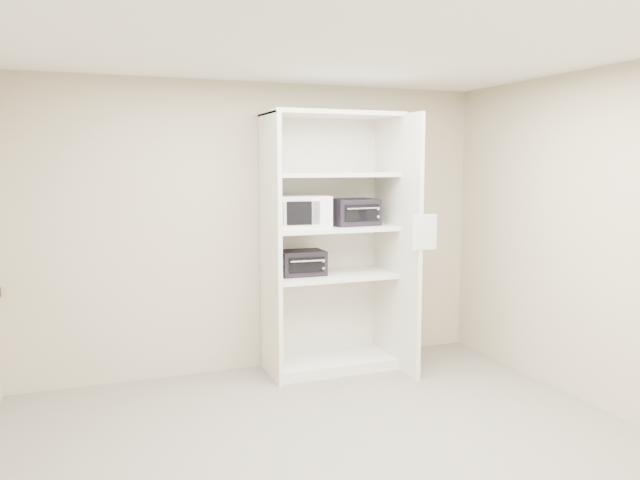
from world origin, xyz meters
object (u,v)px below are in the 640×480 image
object	(u,v)px
toaster_oven_lower	(302,263)
shelving_unit	(336,251)
microwave	(302,211)
toaster_oven_upper	(353,212)

from	to	relation	value
toaster_oven_lower	shelving_unit	bearing A→B (deg)	-3.80
shelving_unit	microwave	bearing A→B (deg)	-179.48
toaster_oven_upper	shelving_unit	bearing A→B (deg)	178.16
microwave	toaster_oven_lower	distance (m)	0.48
microwave	toaster_oven_upper	size ratio (longest dim) A/B	1.11
shelving_unit	toaster_oven_upper	size ratio (longest dim) A/B	5.54
shelving_unit	toaster_oven_upper	world-z (taller)	shelving_unit
toaster_oven_upper	toaster_oven_lower	distance (m)	0.69
shelving_unit	toaster_oven_lower	bearing A→B (deg)	174.15
toaster_oven_upper	toaster_oven_lower	world-z (taller)	toaster_oven_upper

